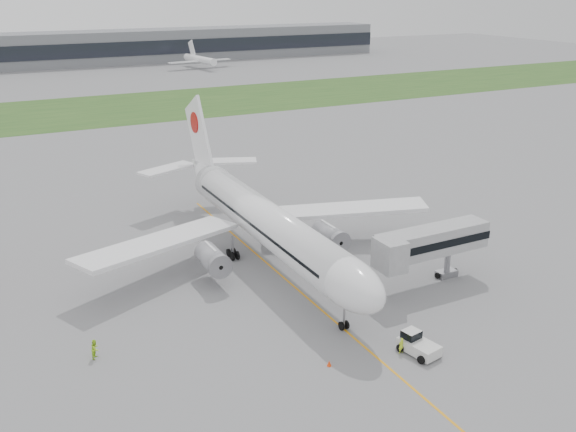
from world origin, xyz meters
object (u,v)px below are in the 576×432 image
jet_bridge (426,244)px  ground_crew_near (401,346)px  pushback_tug (417,344)px  airliner (262,218)px

jet_bridge → ground_crew_near: bearing=-136.9°
pushback_tug → jet_bridge: 15.63m
airliner → jet_bridge: 20.63m
jet_bridge → ground_crew_near: (-11.21, -10.80, -4.50)m
pushback_tug → ground_crew_near: bearing=146.8°
ground_crew_near → jet_bridge: bearing=-139.9°
jet_bridge → ground_crew_near: size_ratio=9.63×
airliner → jet_bridge: size_ratio=3.48×
jet_bridge → airliner: bearing=131.0°
pushback_tug → ground_crew_near: size_ratio=2.66×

